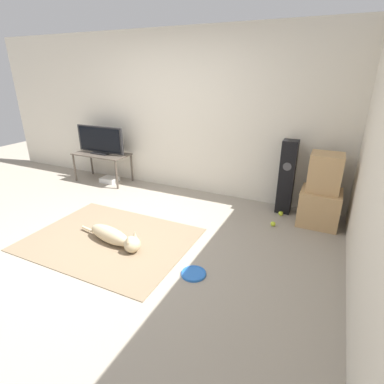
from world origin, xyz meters
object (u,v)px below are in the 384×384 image
Objects in this scene: cardboard_box_upper at (325,172)px; tennis_ball_by_boxes at (281,213)px; dog at (115,237)px; cardboard_box_lower at (319,207)px; floor_speaker at (287,177)px; tv_stand at (102,157)px; game_console at (110,180)px; tv at (100,140)px; tennis_ball_near_speaker at (273,224)px; frisbee at (194,273)px.

cardboard_box_upper is 0.84m from tennis_ball_by_boxes.
cardboard_box_upper is (2.12, 1.65, 0.61)m from dog.
dog is at bearing -142.47° from cardboard_box_lower.
floor_speaker is at bearing 47.99° from dog.
tv_stand is 3.40× the size of game_console.
tv reaches higher than tv_stand.
tv_stand is at bearing 178.82° from tennis_ball_by_boxes.
tv reaches higher than tennis_ball_by_boxes.
tv_stand reaches higher than tennis_ball_near_speaker.
floor_speaker reaches higher than dog.
cardboard_box_lower is 0.49× the size of tv_stand.
dog reaches higher than tennis_ball_near_speaker.
floor_speaker reaches higher than tennis_ball_near_speaker.
cardboard_box_upper is 3.70m from game_console.
tv is 14.83× the size of tennis_ball_near_speaker.
game_console reaches higher than tennis_ball_near_speaker.
cardboard_box_lower is at bearing -91.96° from cardboard_box_upper.
dog is 1.01× the size of tv.
floor_speaker is 3.50× the size of game_console.
tennis_ball_near_speaker is 3.14m from game_console.
dog is at bearing 174.54° from frisbee.
cardboard_box_lower is 0.60m from floor_speaker.
tv_stand is at bearing 133.63° from dog.
frisbee is 0.51× the size of cardboard_box_lower.
tv_stand is at bearing -178.27° from floor_speaker.
tennis_ball_near_speaker is at bearing -7.66° from tv.
frisbee is at bearing -33.89° from tv.
floor_speaker is 1.03× the size of tv_stand.
tennis_ball_near_speaker is at bearing -145.36° from cardboard_box_upper.
frisbee is 0.26× the size of tv.
cardboard_box_upper is at bearing 34.64° from tennis_ball_near_speaker.
game_console reaches higher than tennis_ball_by_boxes.
cardboard_box_upper is at bearing 88.04° from cardboard_box_lower.
tennis_ball_near_speaker is (3.24, -0.44, -0.74)m from tv.
cardboard_box_lower is at bearing 33.44° from tennis_ball_near_speaker.
dog is at bearing -48.60° from game_console.
cardboard_box_upper is at bearing -1.15° from tv.
tennis_ball_by_boxes is at bearing 84.24° from tennis_ball_near_speaker.
tv is 3.36m from tennis_ball_by_boxes.
cardboard_box_upper is 0.55m from floor_speaker.
game_console is (-2.59, 1.82, 0.03)m from frisbee.
cardboard_box_upper is 0.48× the size of tv_stand.
frisbee is 0.52× the size of cardboard_box_upper.
cardboard_box_upper is at bearing 59.18° from frisbee.
dog is 2.05m from tennis_ball_near_speaker.
tv is (-0.00, 0.00, 0.31)m from tv_stand.
tv is at bearing 172.34° from tennis_ball_near_speaker.
floor_speaker reaches higher than cardboard_box_upper.
tv_stand is at bearing 172.39° from tennis_ball_near_speaker.
cardboard_box_lower is at bearing -1.40° from tv.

